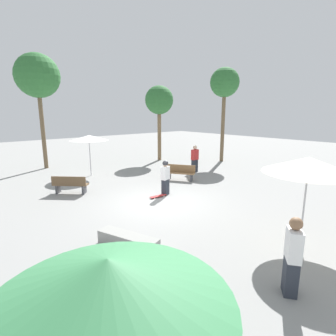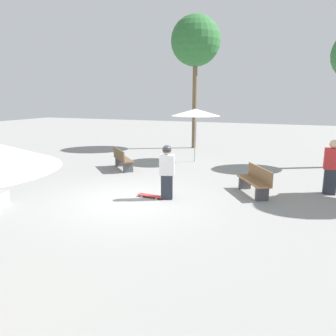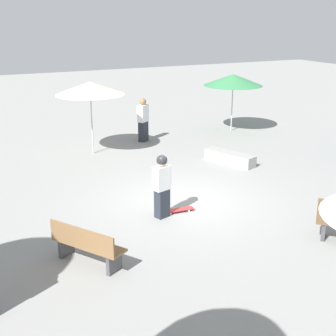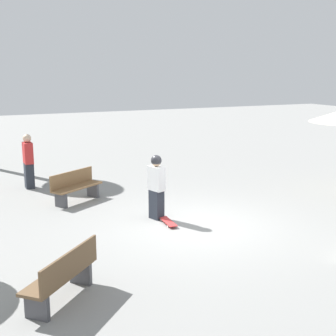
# 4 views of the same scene
# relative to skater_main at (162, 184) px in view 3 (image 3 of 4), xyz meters

# --- Properties ---
(ground_plane) EXTENTS (60.00, 60.00, 0.00)m
(ground_plane) POSITION_rel_skater_main_xyz_m (0.93, 0.62, -0.86)
(ground_plane) COLOR gray
(skater_main) EXTENTS (0.47, 0.35, 1.59)m
(skater_main) POSITION_rel_skater_main_xyz_m (0.00, 0.00, 0.00)
(skater_main) COLOR #282D38
(skater_main) RESTS_ON ground_plane
(skateboard) EXTENTS (0.81, 0.26, 0.07)m
(skateboard) POSITION_rel_skater_main_xyz_m (0.49, 0.08, -0.80)
(skateboard) COLOR red
(skateboard) RESTS_ON ground_plane
(concrete_ledge) EXTENTS (1.05, 1.89, 0.37)m
(concrete_ledge) POSITION_rel_skater_main_xyz_m (3.89, 2.95, -0.67)
(concrete_ledge) COLOR gray
(concrete_ledge) RESTS_ON ground_plane
(bench_far) EXTENTS (1.22, 1.59, 0.85)m
(bench_far) POSITION_rel_skater_main_xyz_m (-2.32, -1.43, -0.43)
(bench_far) COLOR #47474C
(bench_far) RESTS_ON ground_plane
(shade_umbrella_green) EXTENTS (2.46, 2.46, 2.39)m
(shade_umbrella_green) POSITION_rel_skater_main_xyz_m (6.45, 6.75, 1.30)
(shade_umbrella_green) COLOR #B7B7BC
(shade_umbrella_green) RESTS_ON ground_plane
(shade_umbrella_cream) EXTENTS (2.39, 2.39, 2.55)m
(shade_umbrella_cream) POSITION_rel_skater_main_xyz_m (0.14, 6.06, 1.47)
(shade_umbrella_cream) COLOR #B7B7BC
(shade_umbrella_cream) RESTS_ON ground_plane
(bystander_far) EXTENTS (0.52, 0.48, 1.69)m
(bystander_far) POSITION_rel_skater_main_xyz_m (2.40, 6.79, -0.01)
(bystander_far) COLOR #282D38
(bystander_far) RESTS_ON ground_plane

